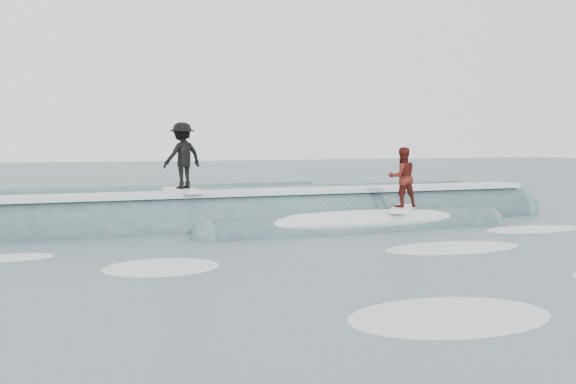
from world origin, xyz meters
name	(u,v)px	position (x,y,z in m)	size (l,w,h in m)	color
ground	(368,256)	(0.00, 0.00, 0.00)	(160.00, 160.00, 0.00)	#3F575C
breaking_wave	(290,224)	(0.32, 5.55, 0.05)	(20.29, 3.83, 2.09)	#345157
surfer_black	(182,158)	(-2.94, 5.95, 2.13)	(1.44, 2.07, 2.05)	silver
surfer_red	(402,180)	(3.19, 3.75, 1.45)	(1.66, 1.92, 1.89)	white
whitewater	(427,257)	(1.11, -0.69, 0.00)	(16.66, 9.18, 0.10)	silver
far_swells	(142,198)	(-2.35, 17.65, 0.00)	(38.27, 8.65, 0.80)	#345157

